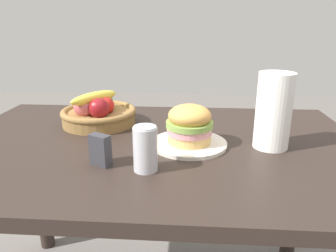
{
  "coord_description": "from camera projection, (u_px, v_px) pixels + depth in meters",
  "views": [
    {
      "loc": [
        0.12,
        -0.99,
        1.14
      ],
      "look_at": [
        0.05,
        -0.01,
        0.81
      ],
      "focal_mm": 34.18,
      "sensor_mm": 36.0,
      "label": 1
    }
  ],
  "objects": [
    {
      "name": "dining_table",
      "position": [
        155.0,
        169.0,
        1.1
      ],
      "size": [
        1.4,
        0.9,
        0.75
      ],
      "color": "#2D231E",
      "rests_on": "ground_plane"
    },
    {
      "name": "plate",
      "position": [
        189.0,
        144.0,
        1.04
      ],
      "size": [
        0.25,
        0.25,
        0.01
      ],
      "primitive_type": "cylinder",
      "color": "silver",
      "rests_on": "dining_table"
    },
    {
      "name": "sandwich",
      "position": [
        189.0,
        124.0,
        1.02
      ],
      "size": [
        0.15,
        0.15,
        0.13
      ],
      "color": "#DBAD60",
      "rests_on": "plate"
    },
    {
      "name": "soda_can",
      "position": [
        147.0,
        149.0,
        0.85
      ],
      "size": [
        0.07,
        0.07,
        0.13
      ],
      "color": "silver",
      "rests_on": "dining_table"
    },
    {
      "name": "fruit_basket",
      "position": [
        98.0,
        112.0,
        1.24
      ],
      "size": [
        0.29,
        0.29,
        0.14
      ],
      "color": "olive",
      "rests_on": "dining_table"
    },
    {
      "name": "paper_towel_roll",
      "position": [
        274.0,
        111.0,
        0.99
      ],
      "size": [
        0.11,
        0.11,
        0.24
      ],
      "primitive_type": "cylinder",
      "color": "white",
      "rests_on": "dining_table"
    },
    {
      "name": "napkin_holder",
      "position": [
        100.0,
        150.0,
        0.89
      ],
      "size": [
        0.07,
        0.05,
        0.09
      ],
      "primitive_type": "cube",
      "rotation": [
        0.0,
        0.0,
        -0.49
      ],
      "color": "#333338",
      "rests_on": "dining_table"
    }
  ]
}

